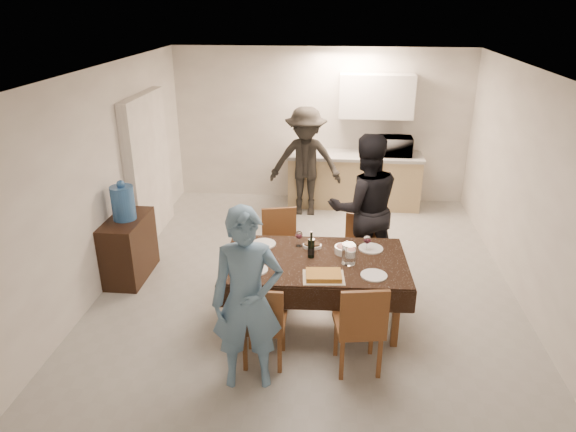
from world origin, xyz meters
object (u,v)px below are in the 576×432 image
(wine_bottle, at_px, (311,244))
(person_far, at_px, (365,208))
(dining_table, at_px, (315,262))
(microwave, at_px, (395,146))
(water_jug, at_px, (123,203))
(person_kitchen, at_px, (306,162))
(person_near, at_px, (247,301))
(savoury_tart, at_px, (324,275))
(water_pitcher, at_px, (349,254))
(console, at_px, (129,248))

(wine_bottle, relative_size, person_far, 0.16)
(dining_table, relative_size, microwave, 3.52)
(water_jug, height_order, wine_bottle, water_jug)
(person_kitchen, bearing_deg, person_near, -93.33)
(wine_bottle, xyz_separation_m, person_kitchen, (-0.26, 3.02, -0.02))
(water_jug, bearing_deg, savoury_tart, -24.33)
(water_jug, relative_size, person_near, 0.24)
(savoury_tart, relative_size, person_kitchen, 0.23)
(dining_table, height_order, person_near, person_near)
(wine_bottle, bearing_deg, person_far, 59.04)
(wine_bottle, xyz_separation_m, person_near, (-0.50, -1.10, -0.03))
(dining_table, height_order, wine_bottle, wine_bottle)
(water_pitcher, relative_size, person_far, 0.12)
(savoury_tart, distance_m, person_kitchen, 3.47)
(person_far, bearing_deg, person_kitchen, -79.58)
(console, relative_size, wine_bottle, 2.90)
(person_far, bearing_deg, console, -6.76)
(person_kitchen, bearing_deg, savoury_tart, -83.22)
(water_pitcher, bearing_deg, person_near, -131.99)
(water_jug, xyz_separation_m, wine_bottle, (2.34, -0.70, -0.11))
(water_jug, xyz_separation_m, microwave, (3.52, 2.77, 0.05))
(console, distance_m, savoury_tart, 2.76)
(wine_bottle, xyz_separation_m, person_far, (0.60, 1.00, 0.03))
(water_pitcher, relative_size, person_kitchen, 0.13)
(dining_table, xyz_separation_m, water_jug, (-2.39, 0.75, 0.29))
(wine_bottle, distance_m, person_far, 1.17)
(water_jug, bearing_deg, person_kitchen, 48.15)
(water_jug, relative_size, person_far, 0.23)
(dining_table, bearing_deg, microwave, 69.79)
(wine_bottle, bearing_deg, water_jug, 163.43)
(dining_table, relative_size, person_kitchen, 1.12)
(dining_table, distance_m, savoury_tart, 0.40)
(microwave, relative_size, person_kitchen, 0.32)
(water_pitcher, height_order, microwave, microwave)
(water_jug, distance_m, person_far, 2.96)
(microwave, relative_size, person_far, 0.30)
(water_jug, xyz_separation_m, savoury_tart, (2.49, -1.13, -0.23))
(dining_table, relative_size, savoury_tart, 4.81)
(microwave, height_order, person_kitchen, person_kitchen)
(console, bearing_deg, water_jug, -90.00)
(console, relative_size, person_near, 0.50)
(water_pitcher, height_order, person_near, person_near)
(savoury_tart, relative_size, person_near, 0.24)
(person_near, relative_size, person_kitchen, 0.98)
(water_jug, relative_size, person_kitchen, 0.24)
(wine_bottle, bearing_deg, water_pitcher, -14.04)
(water_pitcher, height_order, person_kitchen, person_kitchen)
(person_near, relative_size, person_far, 0.93)
(microwave, distance_m, person_far, 2.54)
(console, relative_size, savoury_tart, 2.11)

